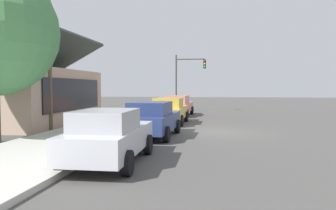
% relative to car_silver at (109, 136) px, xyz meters
% --- Properties ---
extents(ground_plane, '(120.00, 120.00, 0.00)m').
position_rel_car_silver_xyz_m(ground_plane, '(7.45, -2.84, -0.81)').
color(ground_plane, '#4C4947').
extents(sidewalk_curb, '(60.00, 4.20, 0.16)m').
position_rel_car_silver_xyz_m(sidewalk_curb, '(7.45, 2.76, -0.73)').
color(sidewalk_curb, beige).
rests_on(sidewalk_curb, ground).
extents(car_silver, '(4.44, 2.00, 1.59)m').
position_rel_car_silver_xyz_m(car_silver, '(0.00, 0.00, 0.00)').
color(car_silver, silver).
rests_on(car_silver, ground).
extents(car_navy, '(4.56, 2.15, 1.59)m').
position_rel_car_silver_xyz_m(car_navy, '(5.26, -0.20, 0.00)').
color(car_navy, navy).
rests_on(car_navy, ground).
extents(car_mustard, '(4.44, 2.02, 1.59)m').
position_rel_car_silver_xyz_m(car_mustard, '(10.77, -0.14, 0.00)').
color(car_mustard, gold).
rests_on(car_mustard, ground).
extents(car_coral, '(4.80, 2.13, 1.59)m').
position_rel_car_silver_xyz_m(car_coral, '(16.51, -0.00, 0.00)').
color(car_coral, '#EA8C75').
rests_on(car_coral, ground).
extents(storefront_building, '(9.74, 7.87, 5.43)m').
position_rel_car_silver_xyz_m(storefront_building, '(9.43, 9.15, 0.98)').
color(storefront_building, tan).
rests_on(storefront_building, ground).
extents(traffic_light_main, '(0.37, 2.79, 5.20)m').
position_rel_car_silver_xyz_m(traffic_light_main, '(21.16, -0.29, 2.68)').
color(traffic_light_main, '#383833').
rests_on(traffic_light_main, ground).
extents(utility_pole_wooden, '(1.80, 0.24, 7.50)m').
position_rel_car_silver_xyz_m(utility_pole_wooden, '(6.56, 5.36, 3.12)').
color(utility_pole_wooden, brown).
rests_on(utility_pole_wooden, ground).
extents(fire_hydrant_red, '(0.22, 0.22, 0.71)m').
position_rel_car_silver_xyz_m(fire_hydrant_red, '(5.82, 1.36, -0.32)').
color(fire_hydrant_red, red).
rests_on(fire_hydrant_red, sidewalk_curb).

